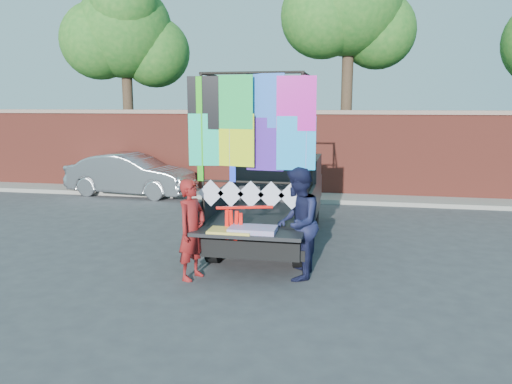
% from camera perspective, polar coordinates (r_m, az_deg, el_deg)
% --- Properties ---
extents(ground, '(90.00, 90.00, 0.00)m').
position_cam_1_polar(ground, '(8.82, 2.29, -8.50)').
color(ground, '#38383A').
rests_on(ground, ground).
extents(brick_wall, '(30.00, 0.45, 2.61)m').
position_cam_1_polar(brick_wall, '(15.39, 6.31, 4.50)').
color(brick_wall, maroon).
rests_on(brick_wall, ground).
extents(curb, '(30.00, 1.20, 0.12)m').
position_cam_1_polar(curb, '(14.87, 5.99, -0.61)').
color(curb, gray).
rests_on(curb, ground).
extents(tree_left, '(4.20, 3.30, 7.05)m').
position_cam_1_polar(tree_left, '(18.26, -14.80, 17.03)').
color(tree_left, '#38281C').
rests_on(tree_left, ground).
extents(tree_mid, '(4.20, 3.30, 7.73)m').
position_cam_1_polar(tree_mid, '(16.64, 10.70, 19.93)').
color(tree_mid, '#38281C').
rests_on(tree_mid, ground).
extents(pickup_truck, '(2.09, 5.25, 3.30)m').
position_cam_1_polar(pickup_truck, '(10.67, 2.20, -0.59)').
color(pickup_truck, black).
rests_on(pickup_truck, ground).
extents(sedan, '(4.05, 1.76, 1.29)m').
position_cam_1_polar(sedan, '(15.85, -14.10, 1.95)').
color(sedan, '#ABADB2').
rests_on(sedan, ground).
extents(woman, '(0.56, 0.69, 1.63)m').
position_cam_1_polar(woman, '(8.09, -7.35, -4.27)').
color(woman, maroon).
rests_on(woman, ground).
extents(man, '(0.70, 0.90, 1.83)m').
position_cam_1_polar(man, '(8.04, 4.75, -3.57)').
color(man, '#161837').
rests_on(man, ground).
extents(streamer_bundle, '(0.88, 0.31, 0.63)m').
position_cam_1_polar(streamer_bundle, '(8.00, -2.04, -3.04)').
color(streamer_bundle, '#FA160D').
rests_on(streamer_bundle, ground).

